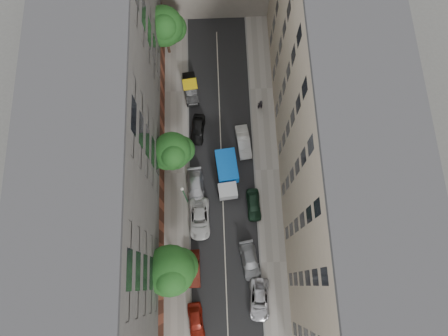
{
  "coord_description": "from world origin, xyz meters",
  "views": [
    {
      "loc": [
        -0.24,
        -13.33,
        46.86
      ],
      "look_at": [
        0.22,
        -1.31,
        6.0
      ],
      "focal_mm": 32.0,
      "sensor_mm": 36.0,
      "label": 1
    }
  ],
  "objects_px": {
    "car_left_5": "(191,89)",
    "car_right_2": "(254,205)",
    "tree_near": "(171,272)",
    "lamp_post": "(184,194)",
    "car_left_4": "(198,129)",
    "car_left_2": "(200,219)",
    "car_right_0": "(259,300)",
    "car_left_0": "(196,322)",
    "tree_far": "(164,28)",
    "car_right_1": "(250,261)",
    "tarp_truck": "(227,174)",
    "car_left_3": "(196,188)",
    "car_right_3": "(243,142)",
    "car_left_1": "(193,269)",
    "pedestrian": "(260,105)",
    "tree_mid": "(173,152)"
  },
  "relations": [
    {
      "from": "car_left_1",
      "to": "car_right_2",
      "type": "bearing_deg",
      "value": 43.62
    },
    {
      "from": "car_left_2",
      "to": "car_right_0",
      "type": "distance_m",
      "value": 11.21
    },
    {
      "from": "car_left_0",
      "to": "car_left_5",
      "type": "xyz_separation_m",
      "value": [
        -0.18,
        28.0,
        0.07
      ]
    },
    {
      "from": "tarp_truck",
      "to": "tree_far",
      "type": "distance_m",
      "value": 19.22
    },
    {
      "from": "car_left_0",
      "to": "car_left_5",
      "type": "height_order",
      "value": "car_left_5"
    },
    {
      "from": "car_left_2",
      "to": "pedestrian",
      "type": "xyz_separation_m",
      "value": [
        7.92,
        14.06,
        0.42
      ]
    },
    {
      "from": "car_right_0",
      "to": "pedestrian",
      "type": "height_order",
      "value": "pedestrian"
    },
    {
      "from": "car_left_3",
      "to": "car_right_1",
      "type": "relative_size",
      "value": 1.1
    },
    {
      "from": "tree_near",
      "to": "lamp_post",
      "type": "relative_size",
      "value": 1.19
    },
    {
      "from": "car_left_3",
      "to": "car_right_3",
      "type": "height_order",
      "value": "car_left_3"
    },
    {
      "from": "car_right_1",
      "to": "tree_near",
      "type": "height_order",
      "value": "tree_near"
    },
    {
      "from": "lamp_post",
      "to": "tree_near",
      "type": "bearing_deg",
      "value": -99.2
    },
    {
      "from": "car_right_2",
      "to": "tree_far",
      "type": "bearing_deg",
      "value": 112.88
    },
    {
      "from": "car_left_5",
      "to": "pedestrian",
      "type": "height_order",
      "value": "pedestrian"
    },
    {
      "from": "tree_near",
      "to": "pedestrian",
      "type": "distance_m",
      "value": 23.12
    },
    {
      "from": "car_left_4",
      "to": "tree_far",
      "type": "relative_size",
      "value": 0.5
    },
    {
      "from": "car_left_4",
      "to": "car_left_5",
      "type": "distance_m",
      "value": 5.66
    },
    {
      "from": "tarp_truck",
      "to": "tree_near",
      "type": "bearing_deg",
      "value": -124.89
    },
    {
      "from": "car_left_1",
      "to": "car_left_4",
      "type": "bearing_deg",
      "value": 86.62
    },
    {
      "from": "car_right_1",
      "to": "car_right_2",
      "type": "height_order",
      "value": "car_right_2"
    },
    {
      "from": "car_right_0",
      "to": "lamp_post",
      "type": "relative_size",
      "value": 0.69
    },
    {
      "from": "car_left_0",
      "to": "car_right_0",
      "type": "bearing_deg",
      "value": 9.79
    },
    {
      "from": "lamp_post",
      "to": "car_left_2",
      "type": "bearing_deg",
      "value": -57.24
    },
    {
      "from": "car_left_2",
      "to": "lamp_post",
      "type": "relative_size",
      "value": 0.74
    },
    {
      "from": "car_left_0",
      "to": "car_right_0",
      "type": "xyz_separation_m",
      "value": [
        7.02,
        2.0,
        -0.03
      ]
    },
    {
      "from": "car_left_0",
      "to": "tree_far",
      "type": "distance_m",
      "value": 34.24
    },
    {
      "from": "car_right_3",
      "to": "tree_far",
      "type": "relative_size",
      "value": 0.54
    },
    {
      "from": "tree_far",
      "to": "pedestrian",
      "type": "relative_size",
      "value": 4.15
    },
    {
      "from": "car_left_1",
      "to": "tree_far",
      "type": "xyz_separation_m",
      "value": [
        -2.7,
        28.19,
        4.77
      ]
    },
    {
      "from": "car_right_2",
      "to": "lamp_post",
      "type": "bearing_deg",
      "value": 172.28
    },
    {
      "from": "car_right_3",
      "to": "tree_near",
      "type": "distance_m",
      "value": 18.06
    },
    {
      "from": "tree_far",
      "to": "lamp_post",
      "type": "height_order",
      "value": "tree_far"
    },
    {
      "from": "car_left_1",
      "to": "car_left_5",
      "type": "bearing_deg",
      "value": 89.35
    },
    {
      "from": "car_left_4",
      "to": "car_right_1",
      "type": "height_order",
      "value": "car_left_4"
    },
    {
      "from": "car_left_2",
      "to": "tarp_truck",
      "type": "bearing_deg",
      "value": 55.78
    },
    {
      "from": "car_left_0",
      "to": "car_left_2",
      "type": "bearing_deg",
      "value": 80.72
    },
    {
      "from": "tarp_truck",
      "to": "car_right_1",
      "type": "distance_m",
      "value": 10.37
    },
    {
      "from": "tree_far",
      "to": "pedestrian",
      "type": "bearing_deg",
      "value": -36.74
    },
    {
      "from": "car_right_1",
      "to": "pedestrian",
      "type": "xyz_separation_m",
      "value": [
        2.32,
        19.06,
        0.46
      ]
    },
    {
      "from": "tarp_truck",
      "to": "tree_near",
      "type": "distance_m",
      "value": 13.28
    },
    {
      "from": "car_left_5",
      "to": "car_right_2",
      "type": "bearing_deg",
      "value": -72.18
    },
    {
      "from": "car_right_3",
      "to": "tree_mid",
      "type": "xyz_separation_m",
      "value": [
        -8.15,
        -2.45,
        4.15
      ]
    },
    {
      "from": "tree_mid",
      "to": "tree_far",
      "type": "xyz_separation_m",
      "value": [
        -0.95,
        15.73,
        0.6
      ]
    },
    {
      "from": "car_left_5",
      "to": "car_right_1",
      "type": "relative_size",
      "value": 1.01
    },
    {
      "from": "car_left_4",
      "to": "car_right_3",
      "type": "height_order",
      "value": "car_right_3"
    },
    {
      "from": "car_left_2",
      "to": "lamp_post",
      "type": "bearing_deg",
      "value": 122.25
    },
    {
      "from": "car_left_3",
      "to": "car_right_2",
      "type": "relative_size",
      "value": 1.28
    },
    {
      "from": "car_right_1",
      "to": "lamp_post",
      "type": "height_order",
      "value": "lamp_post"
    },
    {
      "from": "car_left_2",
      "to": "car_right_2",
      "type": "bearing_deg",
      "value": 12.0
    },
    {
      "from": "car_right_0",
      "to": "car_left_4",
      "type": "bearing_deg",
      "value": 110.67
    }
  ]
}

